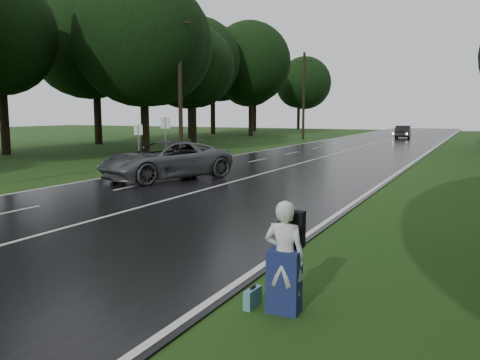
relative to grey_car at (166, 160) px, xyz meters
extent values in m
plane|color=#1E3E12|center=(3.11, -10.32, -0.88)|extent=(160.00, 160.00, 0.00)
cube|color=black|center=(3.11, 9.68, -0.86)|extent=(12.00, 140.00, 0.04)
cube|color=silver|center=(3.11, 9.68, -0.83)|extent=(0.12, 140.00, 0.01)
imported|color=#4B4D50|center=(0.00, 0.00, 0.00)|extent=(4.86, 6.63, 1.67)
imported|color=black|center=(4.29, 40.44, -0.10)|extent=(1.95, 4.57, 1.46)
imported|color=silver|center=(10.06, -11.25, -0.02)|extent=(0.64, 0.44, 1.71)
cube|color=navy|center=(10.06, -11.25, -0.40)|extent=(0.49, 0.34, 0.96)
cube|color=black|center=(10.07, -11.00, 0.35)|extent=(0.40, 0.22, 0.55)
cube|color=teal|center=(9.55, -11.28, -0.73)|extent=(0.14, 0.42, 0.29)
camera|label=1|loc=(12.59, -17.79, 2.10)|focal=36.48mm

